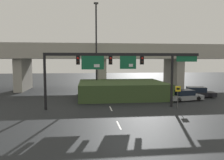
% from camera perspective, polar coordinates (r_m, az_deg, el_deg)
% --- Properties ---
extents(ground_plane, '(160.00, 160.00, 0.00)m').
position_cam_1_polar(ground_plane, '(15.04, 3.79, -15.55)').
color(ground_plane, black).
extents(lane_markings, '(0.14, 21.22, 0.01)m').
position_cam_1_polar(lane_markings, '(27.45, -1.02, -6.04)').
color(lane_markings, silver).
rests_on(lane_markings, ground).
extents(signal_gantry, '(17.36, 0.44, 6.14)m').
position_cam_1_polar(signal_gantry, '(24.21, 1.81, 4.43)').
color(signal_gantry, black).
rests_on(signal_gantry, ground).
extents(speed_limit_sign, '(0.60, 0.11, 2.58)m').
position_cam_1_polar(speed_limit_sign, '(24.99, 16.82, -3.46)').
color(speed_limit_sign, '#4C4C4C').
rests_on(speed_limit_sign, ground).
extents(highway_light_pole_near, '(0.70, 0.36, 14.32)m').
position_cam_1_polar(highway_light_pole_near, '(35.01, -4.13, 8.73)').
color(highway_light_pole_near, black).
rests_on(highway_light_pole_near, ground).
extents(overpass_bridge, '(49.56, 8.76, 8.20)m').
position_cam_1_polar(overpass_bridge, '(40.77, -2.86, 5.81)').
color(overpass_bridge, '#A39E93').
rests_on(overpass_bridge, ground).
extents(grass_embankment, '(12.23, 9.71, 2.22)m').
position_cam_1_polar(grass_embankment, '(32.06, 2.49, -2.43)').
color(grass_embankment, '#384C28').
rests_on(grass_embankment, ground).
extents(parked_sedan_near_right, '(4.97, 2.69, 1.44)m').
position_cam_1_polar(parked_sedan_near_right, '(30.62, 18.40, -3.88)').
color(parked_sedan_near_right, gray).
rests_on(parked_sedan_near_right, ground).
extents(parked_sedan_mid_right, '(5.05, 2.71, 1.48)m').
position_cam_1_polar(parked_sedan_mid_right, '(34.12, 21.34, -3.04)').
color(parked_sedan_mid_right, black).
rests_on(parked_sedan_mid_right, ground).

